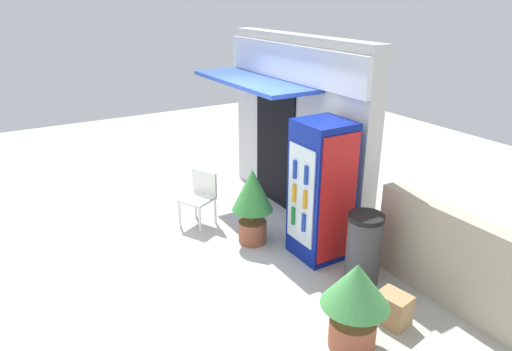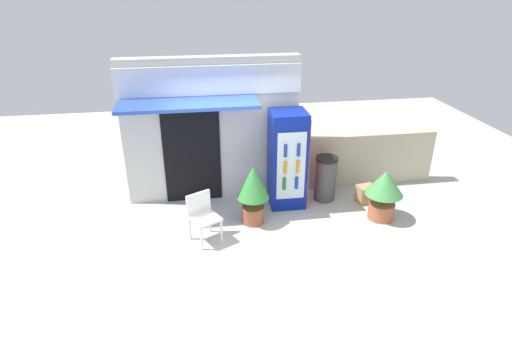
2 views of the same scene
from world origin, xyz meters
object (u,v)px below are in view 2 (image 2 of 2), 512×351
(potted_plant_curbside, at_px, (384,190))
(plastic_chair, at_px, (202,214))
(trash_bin, at_px, (325,178))
(potted_plant_near_shop, at_px, (253,189))
(drink_cooler, at_px, (288,160))
(cardboard_box, at_px, (366,194))

(potted_plant_curbside, bearing_deg, plastic_chair, -177.09)
(plastic_chair, xyz_separation_m, trash_bin, (2.47, 1.05, -0.03))
(plastic_chair, distance_m, potted_plant_near_shop, 1.02)
(potted_plant_curbside, bearing_deg, drink_cooler, 152.88)
(trash_bin, bearing_deg, potted_plant_curbside, -47.07)
(potted_plant_near_shop, distance_m, trash_bin, 1.70)
(trash_bin, bearing_deg, cardboard_box, -18.10)
(potted_plant_near_shop, bearing_deg, plastic_chair, -156.93)
(plastic_chair, relative_size, trash_bin, 0.91)
(potted_plant_near_shop, xyz_separation_m, cardboard_box, (2.32, 0.40, -0.50))
(drink_cooler, height_order, cardboard_box, drink_cooler)
(drink_cooler, bearing_deg, plastic_chair, -149.30)
(drink_cooler, xyz_separation_m, plastic_chair, (-1.67, -0.99, -0.45))
(drink_cooler, xyz_separation_m, potted_plant_curbside, (1.61, -0.83, -0.35))
(drink_cooler, distance_m, trash_bin, 0.93)
(plastic_chair, distance_m, potted_plant_curbside, 3.29)
(trash_bin, bearing_deg, plastic_chair, -157.03)
(plastic_chair, bearing_deg, cardboard_box, 13.79)
(plastic_chair, bearing_deg, potted_plant_near_shop, 23.07)
(plastic_chair, height_order, cardboard_box, plastic_chair)
(drink_cooler, xyz_separation_m, potted_plant_near_shop, (-0.75, -0.60, -0.26))
(potted_plant_near_shop, relative_size, trash_bin, 1.22)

